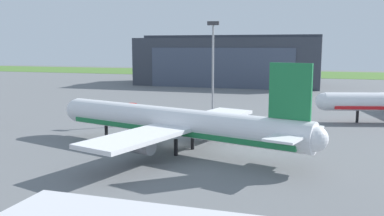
# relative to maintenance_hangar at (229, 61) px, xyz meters

# --- Properties ---
(ground_plane) EXTENTS (440.00, 440.00, 0.00)m
(ground_plane) POSITION_rel_maintenance_hangar_xyz_m (14.48, -104.42, -9.33)
(ground_plane) COLOR slate
(grass_field_strip) EXTENTS (440.00, 56.00, 0.08)m
(grass_field_strip) POSITION_rel_maintenance_hangar_xyz_m (14.48, 71.38, -9.29)
(grass_field_strip) COLOR #4B7530
(grass_field_strip) RESTS_ON ground_plane
(maintenance_hangar) EXTENTS (70.36, 30.64, 19.57)m
(maintenance_hangar) POSITION_rel_maintenance_hangar_xyz_m (0.00, 0.00, 0.00)
(maintenance_hangar) COLOR #383D47
(maintenance_hangar) RESTS_ON ground_plane
(airliner_near_right) EXTENTS (43.61, 35.83, 13.46)m
(airliner_near_right) POSITION_rel_maintenance_hangar_xyz_m (15.38, -107.99, -5.10)
(airliner_near_right) COLOR white
(airliner_near_right) RESTS_ON ground_plane
(fuel_bowser) EXTENTS (4.98, 2.96, 2.37)m
(fuel_bowser) POSITION_rel_maintenance_hangar_xyz_m (-7.13, -77.74, -8.16)
(fuel_bowser) COLOR #AD1E19
(fuel_bowser) RESTS_ON ground_plane
(apron_light_mast) EXTENTS (2.40, 0.50, 20.43)m
(apron_light_mast) POSITION_rel_maintenance_hangar_xyz_m (14.15, -80.98, 2.55)
(apron_light_mast) COLOR #99999E
(apron_light_mast) RESTS_ON ground_plane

